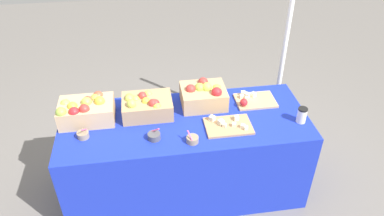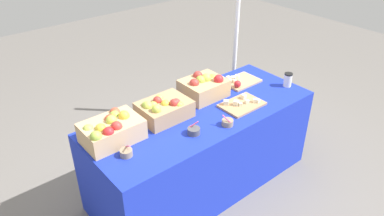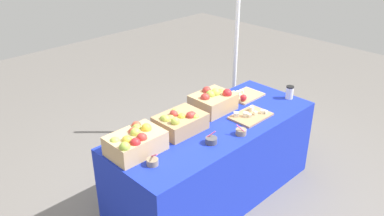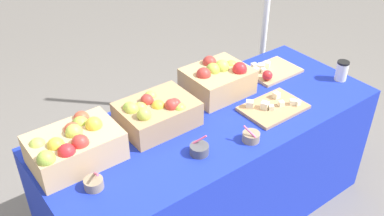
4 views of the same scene
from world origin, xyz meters
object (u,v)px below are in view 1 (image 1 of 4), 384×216
object	(u,v)px
sample_bowl_mid	(154,136)
cutting_board_back	(253,100)
apple_crate_middle	(146,105)
coffee_cup	(302,115)
apple_crate_right	(204,95)
tent_pole	(284,50)
sample_bowl_far	(192,139)
apple_crate_left	(86,110)
sample_bowl_near	(83,135)
cutting_board_front	(228,125)

from	to	relation	value
sample_bowl_mid	cutting_board_back	bearing A→B (deg)	22.59
apple_crate_middle	coffee_cup	distance (m)	1.18
apple_crate_right	tent_pole	size ratio (longest dim) A/B	0.19
apple_crate_middle	sample_bowl_far	world-z (taller)	apple_crate_middle
sample_bowl_mid	apple_crate_left	bearing A→B (deg)	148.24
sample_bowl_near	apple_crate_right	bearing A→B (deg)	17.06
sample_bowl_far	tent_pole	size ratio (longest dim) A/B	0.05
sample_bowl_near	cutting_board_back	bearing A→B (deg)	10.75
apple_crate_right	cutting_board_front	distance (m)	0.35
tent_pole	apple_crate_left	bearing A→B (deg)	-163.70
apple_crate_middle	cutting_board_front	xyz separation A→B (m)	(0.59, -0.26, -0.07)
apple_crate_middle	sample_bowl_far	xyz separation A→B (m)	(0.30, -0.39, -0.05)
apple_crate_left	sample_bowl_far	xyz separation A→B (m)	(0.75, -0.38, -0.07)
apple_crate_middle	tent_pole	distance (m)	1.37
apple_crate_left	sample_bowl_mid	distance (m)	0.58
apple_crate_right	cutting_board_front	xyz separation A→B (m)	(0.13, -0.32, -0.08)
sample_bowl_mid	sample_bowl_far	size ratio (longest dim) A/B	1.04
sample_bowl_far	cutting_board_front	bearing A→B (deg)	24.31
sample_bowl_near	tent_pole	size ratio (longest dim) A/B	0.05
apple_crate_left	tent_pole	xyz separation A→B (m)	(1.72, 0.50, 0.12)
cutting_board_back	sample_bowl_near	size ratio (longest dim) A/B	3.06
cutting_board_front	sample_bowl_near	bearing A→B (deg)	178.05
apple_crate_middle	apple_crate_left	bearing A→B (deg)	-178.85
sample_bowl_near	sample_bowl_far	size ratio (longest dim) A/B	1.14
coffee_cup	cutting_board_front	bearing A→B (deg)	177.87
apple_crate_right	cutting_board_back	bearing A→B (deg)	-4.45
apple_crate_left	sample_bowl_mid	size ratio (longest dim) A/B	4.26
sample_bowl_near	sample_bowl_far	bearing A→B (deg)	-12.27
sample_bowl_near	tent_pole	distance (m)	1.89
apple_crate_middle	tent_pole	world-z (taller)	tent_pole
sample_bowl_far	coffee_cup	bearing A→B (deg)	7.40
sample_bowl_far	tent_pole	xyz separation A→B (m)	(0.97, 0.88, 0.19)
cutting_board_front	sample_bowl_mid	size ratio (longest dim) A/B	3.63
cutting_board_front	sample_bowl_mid	bearing A→B (deg)	-174.28
apple_crate_middle	sample_bowl_near	xyz separation A→B (m)	(-0.47, -0.22, -0.05)
apple_crate_middle	tent_pole	xyz separation A→B (m)	(1.27, 0.49, 0.13)
tent_pole	cutting_board_back	bearing A→B (deg)	-131.42
apple_crate_middle	tent_pole	size ratio (longest dim) A/B	0.20
apple_crate_middle	apple_crate_right	world-z (taller)	apple_crate_right
sample_bowl_near	coffee_cup	world-z (taller)	coffee_cup
coffee_cup	tent_pole	bearing A→B (deg)	80.96
apple_crate_right	sample_bowl_mid	size ratio (longest dim) A/B	3.70
cutting_board_back	sample_bowl_near	distance (m)	1.35
sample_bowl_mid	coffee_cup	size ratio (longest dim) A/B	0.78
apple_crate_right	sample_bowl_mid	bearing A→B (deg)	-138.38
apple_crate_middle	cutting_board_front	size ratio (longest dim) A/B	1.10
apple_crate_left	cutting_board_front	world-z (taller)	apple_crate_left
cutting_board_back	tent_pole	distance (m)	0.65
sample_bowl_mid	sample_bowl_far	bearing A→B (deg)	-15.93
cutting_board_front	cutting_board_back	world-z (taller)	cutting_board_back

